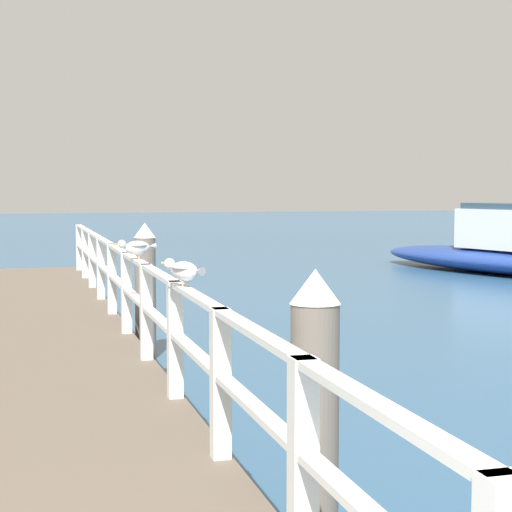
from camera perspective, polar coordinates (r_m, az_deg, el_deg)
pier_deck at (r=10.49m, az=-15.14°, el=-6.72°), size 2.55×18.24×0.54m
pier_railing at (r=10.43m, az=-8.65°, el=-1.79°), size 0.12×16.76×0.98m
dock_piling_near at (r=5.02m, az=3.92°, el=-11.23°), size 0.29×0.29×1.83m
dock_piling_far at (r=11.54m, az=-7.39°, el=-2.29°), size 0.29×0.29×1.83m
seagull_foreground at (r=6.68m, az=-4.85°, el=-0.92°), size 0.28×0.43×0.21m
seagull_background at (r=9.35m, az=-7.97°, el=0.61°), size 0.47×0.22×0.21m
boat_1 at (r=24.06m, az=16.15°, el=0.39°), size 4.61×8.58×1.90m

